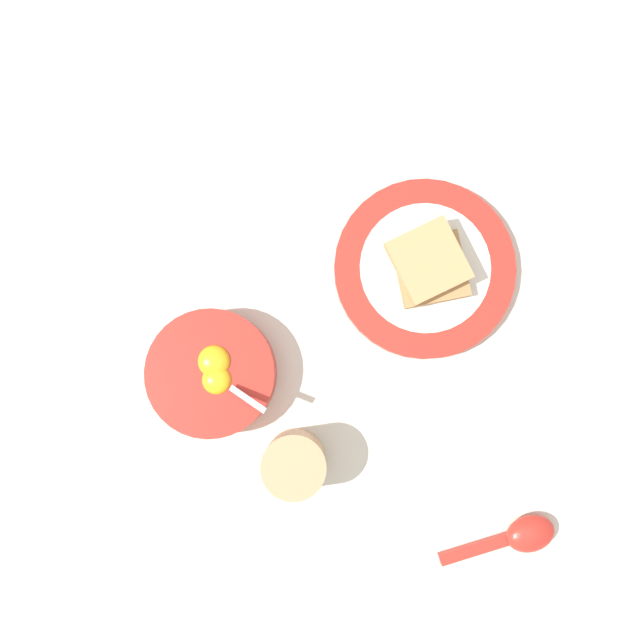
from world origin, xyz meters
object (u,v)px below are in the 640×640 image
(drinking_cup, at_px, (295,464))
(egg_bowl, at_px, (212,373))
(soup_spoon, at_px, (520,536))
(toast_sandwich, at_px, (430,265))
(toast_plate, at_px, (424,269))

(drinking_cup, bearing_deg, egg_bowl, -146.19)
(egg_bowl, bearing_deg, drinking_cup, 33.81)
(soup_spoon, bearing_deg, egg_bowl, -127.40)
(egg_bowl, xyz_separation_m, soup_spoon, (0.26, 0.34, -0.01))
(drinking_cup, bearing_deg, toast_sandwich, 135.91)
(toast_sandwich, bearing_deg, soup_spoon, 8.94)
(toast_plate, relative_size, soup_spoon, 1.55)
(egg_bowl, height_order, soup_spoon, egg_bowl)
(egg_bowl, relative_size, drinking_cup, 2.06)
(toast_plate, bearing_deg, drinking_cup, -43.77)
(toast_plate, distance_m, drinking_cup, 0.29)
(toast_plate, relative_size, toast_sandwich, 2.23)
(soup_spoon, bearing_deg, toast_plate, -170.75)
(egg_bowl, xyz_separation_m, toast_sandwich, (-0.08, 0.28, 0.01))
(toast_plate, distance_m, toast_sandwich, 0.03)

